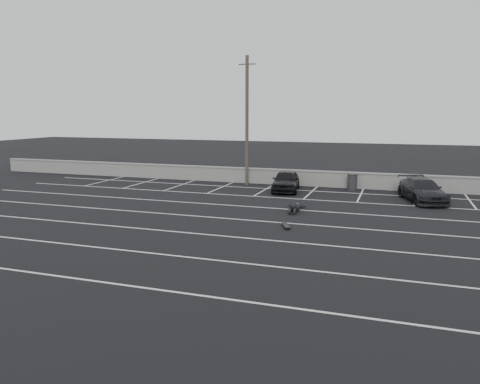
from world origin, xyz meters
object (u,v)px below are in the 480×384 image
(car_left, at_px, (286,181))
(person, at_px, (296,205))
(utility_pole, at_px, (247,121))
(trash_bin, at_px, (352,182))
(skateboard, at_px, (286,226))
(car_right, at_px, (422,190))

(car_left, distance_m, person, 5.78)
(car_left, xyz_separation_m, utility_pole, (-3.16, 1.71, 3.70))
(trash_bin, height_order, skateboard, trash_bin)
(car_left, bearing_deg, car_right, -14.67)
(car_right, xyz_separation_m, utility_pole, (-11.19, 2.65, 3.74))
(person, bearing_deg, car_right, 32.75)
(car_left, xyz_separation_m, trash_bin, (3.94, 1.72, -0.14))
(car_right, distance_m, trash_bin, 4.88)
(car_right, xyz_separation_m, skateboard, (-5.83, -8.34, -0.55))
(utility_pole, distance_m, trash_bin, 8.08)
(utility_pole, height_order, person, utility_pole)
(skateboard, bearing_deg, person, 72.04)
(utility_pole, distance_m, person, 9.65)
(utility_pole, relative_size, trash_bin, 8.30)
(person, bearing_deg, skateboard, -87.40)
(car_left, xyz_separation_m, car_right, (8.03, -0.94, -0.03))
(car_right, relative_size, trash_bin, 4.21)
(car_right, bearing_deg, person, -161.13)
(car_left, bearing_deg, person, -79.72)
(utility_pole, height_order, skateboard, utility_pole)
(skateboard, bearing_deg, utility_pole, 92.13)
(trash_bin, relative_size, person, 0.40)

